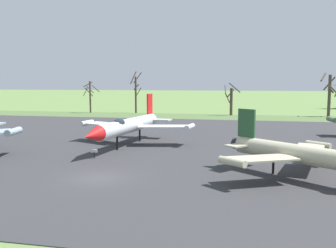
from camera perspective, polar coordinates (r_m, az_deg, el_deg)
The scene contains 10 objects.
ground_plane at distance 27.79m, azimuth -10.63°, elevation -8.25°, with size 600.00×600.00×0.00m, color #607F42.
asphalt_apron at distance 43.25m, azimuth -2.14°, elevation -2.85°, with size 86.49×55.35×0.05m, color #333335.
grass_verge_strip at distance 76.11m, azimuth 4.06°, elevation 1.15°, with size 146.49×12.00×0.06m, color #4F6839.
jet_fighter_front_left at distance 40.61m, azimuth -6.28°, elevation -0.26°, with size 13.62×16.89×5.57m.
info_placard_front_left at distance 34.70m, azimuth -11.29°, elevation -4.35°, with size 0.67×0.36×0.89m.
jet_fighter_rear_left at distance 27.70m, azimuth 20.89°, elevation -4.47°, with size 12.36×11.68×4.85m.
bare_tree_far_left at distance 86.97m, azimuth -11.90°, elevation 4.42°, with size 3.49×3.45×7.29m.
bare_tree_left_of_center at distance 85.28m, azimuth -4.97°, elevation 4.92°, with size 2.56×1.67×9.53m.
bare_tree_center at distance 79.64m, azimuth 9.65°, elevation 3.71°, with size 3.46×3.13×6.95m.
bare_tree_right_of_center at distance 82.48m, azimuth 23.57°, elevation 4.39°, with size 3.49×3.36×8.99m.
Camera 1 is at (10.46, -24.78, 6.97)m, focal length 39.65 mm.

